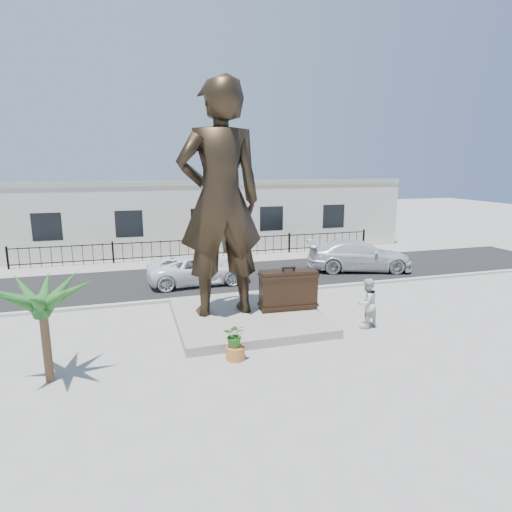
{
  "coord_description": "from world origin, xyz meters",
  "views": [
    {
      "loc": [
        -4.48,
        -13.01,
        5.63
      ],
      "look_at": [
        0.0,
        2.0,
        2.3
      ],
      "focal_mm": 30.0,
      "sensor_mm": 36.0,
      "label": 1
    }
  ],
  "objects": [
    {
      "name": "suitcase",
      "position": [
        1.1,
        1.45,
        1.05
      ],
      "size": [
        2.16,
        0.8,
        1.49
      ],
      "primitive_type": "cube",
      "rotation": [
        0.0,
        0.0,
        -0.06
      ],
      "color": "black",
      "rests_on": "plinth"
    },
    {
      "name": "worker",
      "position": [
        -0.55,
        12.32,
        0.82
      ],
      "size": [
        1.04,
        0.61,
        1.6
      ],
      "primitive_type": "imported",
      "rotation": [
        0.0,
        0.0,
        0.01
      ],
      "color": "orange",
      "rests_on": "far_sidewalk"
    },
    {
      "name": "planter",
      "position": [
        -1.71,
        -1.58,
        0.2
      ],
      "size": [
        0.56,
        0.56,
        0.4
      ],
      "primitive_type": "cylinder",
      "color": "#C27033",
      "rests_on": "ground"
    },
    {
      "name": "car_silver",
      "position": [
        7.42,
        7.18,
        0.82
      ],
      "size": [
        6.01,
        3.78,
        1.62
      ],
      "primitive_type": "imported",
      "rotation": [
        0.0,
        0.0,
        1.28
      ],
      "color": "silver",
      "rests_on": "street"
    },
    {
      "name": "statue",
      "position": [
        -1.37,
        1.79,
        4.42
      ],
      "size": [
        3.05,
        2.05,
        8.24
      ],
      "primitive_type": "imported",
      "rotation": [
        0.0,
        0.0,
        3.17
      ],
      "color": "black",
      "rests_on": "plinth"
    },
    {
      "name": "street",
      "position": [
        0.0,
        8.0,
        0.01
      ],
      "size": [
        40.0,
        7.0,
        0.01
      ],
      "primitive_type": "cube",
      "color": "black",
      "rests_on": "ground"
    },
    {
      "name": "car_white",
      "position": [
        -1.38,
        7.01,
        0.69
      ],
      "size": [
        4.99,
        2.44,
        1.36
      ],
      "primitive_type": "imported",
      "rotation": [
        0.0,
        0.0,
        1.61
      ],
      "color": "white",
      "rests_on": "street"
    },
    {
      "name": "shrub",
      "position": [
        -1.71,
        -1.58,
        0.76
      ],
      "size": [
        0.82,
        0.77,
        0.73
      ],
      "primitive_type": "imported",
      "rotation": [
        0.0,
        0.0,
        -0.39
      ],
      "color": "#2C6320",
      "rests_on": "planter"
    },
    {
      "name": "fence",
      "position": [
        0.0,
        12.8,
        0.6
      ],
      "size": [
        22.0,
        0.1,
        1.2
      ],
      "primitive_type": "cube",
      "color": "black",
      "rests_on": "ground"
    },
    {
      "name": "far_sidewalk",
      "position": [
        0.0,
        12.0,
        0.01
      ],
      "size": [
        40.0,
        2.5,
        0.02
      ],
      "primitive_type": "cube",
      "color": "#9E9991",
      "rests_on": "ground"
    },
    {
      "name": "plinth",
      "position": [
        -0.5,
        1.5,
        0.15
      ],
      "size": [
        5.2,
        5.2,
        0.3
      ],
      "primitive_type": "cube",
      "color": "gray",
      "rests_on": "ground"
    },
    {
      "name": "tourist",
      "position": [
        3.34,
        -0.41,
        0.9
      ],
      "size": [
        1.02,
        0.89,
        1.79
      ],
      "primitive_type": "imported",
      "rotation": [
        0.0,
        0.0,
        3.42
      ],
      "color": "silver",
      "rests_on": "ground"
    },
    {
      "name": "ground",
      "position": [
        0.0,
        0.0,
        0.0
      ],
      "size": [
        100.0,
        100.0,
        0.0
      ],
      "primitive_type": "plane",
      "color": "#9E9991",
      "rests_on": "ground"
    },
    {
      "name": "curb",
      "position": [
        0.0,
        4.5,
        0.06
      ],
      "size": [
        40.0,
        0.25,
        0.12
      ],
      "primitive_type": "cube",
      "color": "#A5A399",
      "rests_on": "ground"
    },
    {
      "name": "palm_tree",
      "position": [
        -6.75,
        -1.43,
        0.0
      ],
      "size": [
        1.8,
        1.8,
        3.2
      ],
      "primitive_type": null,
      "color": "#1E511D",
      "rests_on": "ground"
    },
    {
      "name": "building",
      "position": [
        0.0,
        17.0,
        2.2
      ],
      "size": [
        28.0,
        7.0,
        4.4
      ],
      "primitive_type": "cube",
      "color": "silver",
      "rests_on": "ground"
    }
  ]
}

